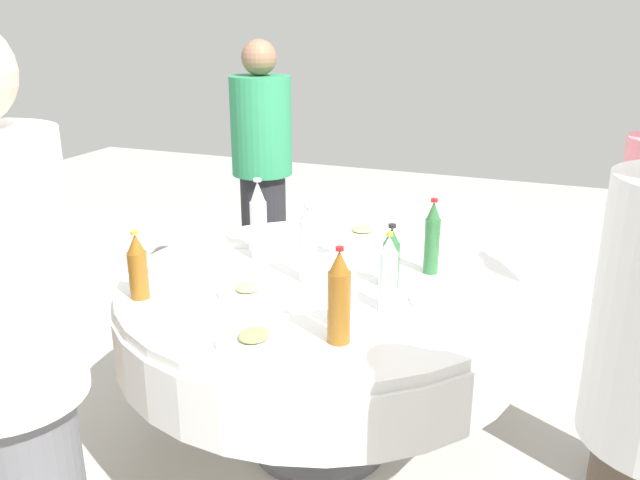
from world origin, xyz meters
The scene contains 20 objects.
ground_plane centered at (0.00, 0.00, 0.00)m, with size 10.00×10.00×0.00m, color #B7B2A8.
dining_table centered at (0.00, 0.00, 0.60)m, with size 1.55×1.55×0.74m.
bottle_green_north centered at (-0.22, 0.38, 0.88)m, with size 0.06×0.06×0.30m.
bottle_green_left centered at (-0.02, 0.27, 0.85)m, with size 0.06×0.06×0.24m.
bottle_clear_rear centered at (0.03, -0.04, 0.88)m, with size 0.06×0.06×0.30m.
bottle_amber_right centered at (0.39, -0.53, 0.85)m, with size 0.07×0.07×0.25m.
bottle_clear_inner centered at (0.17, 0.31, 0.87)m, with size 0.06×0.06×0.28m.
bottle_clear_south centered at (-0.12, -0.32, 0.90)m, with size 0.07×0.07×0.34m.
bottle_amber_near centered at (0.45, 0.24, 0.88)m, with size 0.07×0.07×0.31m.
wine_glass_right centered at (0.35, 0.23, 0.84)m, with size 0.07×0.07×0.14m.
wine_glass_inner centered at (-0.27, -0.05, 0.84)m, with size 0.06×0.06×0.15m.
plate_front centered at (-0.57, -0.01, 0.75)m, with size 0.26×0.26×0.04m.
plate_west centered at (0.23, -0.19, 0.75)m, with size 0.22×0.22×0.04m.
plate_mid centered at (0.04, 0.47, 0.75)m, with size 0.22×0.22×0.02m.
plate_outer centered at (0.55, 0.00, 0.75)m, with size 0.24×0.24×0.04m.
spoon_left centered at (-0.43, 0.37, 0.74)m, with size 0.18×0.02×0.01m, color silver.
spoon_rear centered at (0.01, -0.46, 0.74)m, with size 0.18×0.02×0.01m, color silver.
folded_napkin centered at (-0.24, -0.49, 0.75)m, with size 0.13×0.13×0.02m, color white.
person_north centered at (-1.13, -0.80, 0.82)m, with size 0.34×0.34×1.57m.
person_left centered at (1.22, -0.27, 0.90)m, with size 0.34×0.34×1.70m.
Camera 1 is at (2.16, 0.85, 1.69)m, focal length 36.96 mm.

